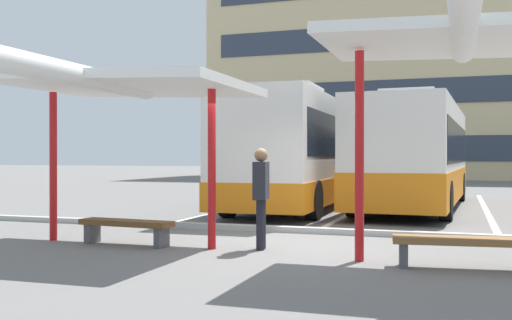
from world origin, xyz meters
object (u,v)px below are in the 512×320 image
(coach_bus_0, at_px, (302,153))
(bench_1, at_px, (463,245))
(waiting_passenger_0, at_px, (261,190))
(waiting_shelter_0, at_px, (120,86))
(waiting_shelter_1, at_px, (463,43))
(bench_0, at_px, (126,226))
(coach_bus_1, at_px, (416,157))

(coach_bus_0, relative_size, bench_1, 5.34)
(waiting_passenger_0, bearing_deg, waiting_shelter_0, -168.34)
(waiting_shelter_1, relative_size, waiting_passenger_0, 2.52)
(bench_0, relative_size, waiting_shelter_1, 0.42)
(bench_0, height_order, waiting_passenger_0, waiting_passenger_0)
(waiting_shelter_0, height_order, waiting_shelter_1, waiting_shelter_1)
(bench_1, bearing_deg, waiting_shelter_1, -90.00)
(coach_bus_1, height_order, bench_1, coach_bus_1)
(coach_bus_0, xyz_separation_m, waiting_passenger_0, (1.44, -8.42, -0.69))
(coach_bus_1, bearing_deg, waiting_shelter_0, -114.10)
(coach_bus_1, xyz_separation_m, bench_0, (-4.39, -9.63, -1.23))
(coach_bus_1, relative_size, waiting_shelter_0, 2.03)
(coach_bus_0, height_order, bench_0, coach_bus_0)
(coach_bus_0, height_order, waiting_shelter_0, coach_bus_0)
(bench_1, bearing_deg, waiting_shelter_0, 177.34)
(waiting_shelter_0, bearing_deg, bench_1, -2.66)
(bench_0, relative_size, waiting_passenger_0, 1.06)
(coach_bus_0, distance_m, bench_1, 10.42)
(bench_0, xyz_separation_m, waiting_passenger_0, (2.45, 0.32, 0.67))
(coach_bus_0, distance_m, bench_0, 8.90)
(waiting_shelter_0, xyz_separation_m, waiting_shelter_1, (5.71, -0.36, 0.35))
(waiting_shelter_0, distance_m, bench_0, 2.50)
(bench_0, bearing_deg, waiting_passenger_0, 7.37)
(coach_bus_0, bearing_deg, waiting_shelter_1, -63.15)
(coach_bus_0, distance_m, coach_bus_1, 3.50)
(waiting_shelter_0, xyz_separation_m, bench_0, (-0.00, 0.19, -2.49))
(waiting_shelter_0, relative_size, bench_0, 2.82)
(coach_bus_1, bearing_deg, bench_1, -82.54)
(waiting_passenger_0, bearing_deg, coach_bus_0, 99.70)
(waiting_shelter_0, distance_m, bench_1, 6.24)
(coach_bus_0, height_order, coach_bus_1, coach_bus_0)
(coach_bus_1, bearing_deg, coach_bus_0, -165.28)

